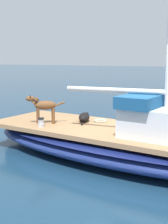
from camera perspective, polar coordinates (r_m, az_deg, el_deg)
ground_plane at (r=7.39m, az=7.28°, el=-8.25°), size 120.00×120.00×0.00m
sailboat_main at (r=7.29m, az=7.34°, el=-5.75°), size 3.87×7.59×0.66m
dog_brown at (r=7.88m, az=-7.07°, el=1.00°), size 0.58×0.83×0.70m
dog_black at (r=8.14m, az=0.06°, el=-0.89°), size 0.94×0.41×0.22m
deck_winch at (r=7.59m, az=-7.50°, el=-1.84°), size 0.16×0.16×0.21m
coiled_rope at (r=8.15m, az=2.86°, el=-1.50°), size 0.32×0.32×0.04m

